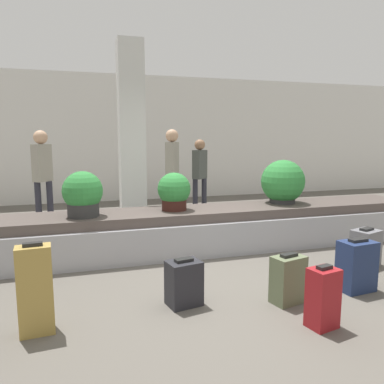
{
  "coord_description": "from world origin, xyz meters",
  "views": [
    {
      "loc": [
        -1.52,
        -3.72,
        1.63
      ],
      "look_at": [
        0.0,
        1.36,
        0.85
      ],
      "focal_mm": 35.0,
      "sensor_mm": 36.0,
      "label": 1
    }
  ],
  "objects_px": {
    "suitcase_6": "(288,279)",
    "traveler_0": "(172,165)",
    "suitcase_5": "(365,247)",
    "traveler_1": "(200,170)",
    "traveler_2": "(42,169)",
    "potted_plant_0": "(83,194)",
    "suitcase_2": "(323,298)",
    "suitcase_4": "(35,290)",
    "potted_plant_1": "(174,192)",
    "potted_plant_2": "(283,183)",
    "suitcase_3": "(357,266)",
    "pillar": "(132,139)",
    "suitcase_1": "(184,283)"
  },
  "relations": [
    {
      "from": "pillar",
      "to": "suitcase_1",
      "type": "height_order",
      "value": "pillar"
    },
    {
      "from": "potted_plant_1",
      "to": "potted_plant_2",
      "type": "height_order",
      "value": "potted_plant_2"
    },
    {
      "from": "pillar",
      "to": "traveler_0",
      "type": "bearing_deg",
      "value": 43.85
    },
    {
      "from": "suitcase_3",
      "to": "potted_plant_1",
      "type": "distance_m",
      "value": 2.52
    },
    {
      "from": "suitcase_4",
      "to": "suitcase_1",
      "type": "bearing_deg",
      "value": 2.57
    },
    {
      "from": "suitcase_5",
      "to": "potted_plant_0",
      "type": "distance_m",
      "value": 3.72
    },
    {
      "from": "suitcase_5",
      "to": "potted_plant_2",
      "type": "relative_size",
      "value": 0.71
    },
    {
      "from": "suitcase_3",
      "to": "traveler_1",
      "type": "height_order",
      "value": "traveler_1"
    },
    {
      "from": "traveler_0",
      "to": "potted_plant_0",
      "type": "bearing_deg",
      "value": -5.12
    },
    {
      "from": "suitcase_6",
      "to": "potted_plant_1",
      "type": "bearing_deg",
      "value": 94.89
    },
    {
      "from": "suitcase_1",
      "to": "potted_plant_1",
      "type": "height_order",
      "value": "potted_plant_1"
    },
    {
      "from": "pillar",
      "to": "suitcase_5",
      "type": "relative_size",
      "value": 6.58
    },
    {
      "from": "suitcase_3",
      "to": "potted_plant_0",
      "type": "distance_m",
      "value": 3.38
    },
    {
      "from": "suitcase_1",
      "to": "suitcase_3",
      "type": "relative_size",
      "value": 0.83
    },
    {
      "from": "suitcase_1",
      "to": "potted_plant_2",
      "type": "relative_size",
      "value": 0.69
    },
    {
      "from": "traveler_0",
      "to": "traveler_2",
      "type": "height_order",
      "value": "traveler_0"
    },
    {
      "from": "suitcase_1",
      "to": "suitcase_3",
      "type": "height_order",
      "value": "suitcase_3"
    },
    {
      "from": "traveler_2",
      "to": "traveler_1",
      "type": "bearing_deg",
      "value": -41.43
    },
    {
      "from": "traveler_0",
      "to": "suitcase_3",
      "type": "bearing_deg",
      "value": 47.14
    },
    {
      "from": "suitcase_2",
      "to": "potted_plant_1",
      "type": "bearing_deg",
      "value": 93.5
    },
    {
      "from": "suitcase_2",
      "to": "suitcase_4",
      "type": "bearing_deg",
      "value": 153.77
    },
    {
      "from": "suitcase_1",
      "to": "potted_plant_1",
      "type": "relative_size",
      "value": 0.88
    },
    {
      "from": "potted_plant_1",
      "to": "traveler_1",
      "type": "bearing_deg",
      "value": 64.35
    },
    {
      "from": "suitcase_5",
      "to": "traveler_1",
      "type": "xyz_separation_m",
      "value": [
        -1.05,
        3.69,
        0.71
      ]
    },
    {
      "from": "suitcase_4",
      "to": "potted_plant_0",
      "type": "xyz_separation_m",
      "value": [
        0.41,
        1.82,
        0.52
      ]
    },
    {
      "from": "suitcase_4",
      "to": "potted_plant_0",
      "type": "height_order",
      "value": "potted_plant_0"
    },
    {
      "from": "suitcase_2",
      "to": "suitcase_3",
      "type": "height_order",
      "value": "suitcase_3"
    },
    {
      "from": "potted_plant_2",
      "to": "suitcase_5",
      "type": "bearing_deg",
      "value": -72.02
    },
    {
      "from": "potted_plant_1",
      "to": "traveler_0",
      "type": "relative_size",
      "value": 0.3
    },
    {
      "from": "potted_plant_1",
      "to": "traveler_1",
      "type": "relative_size",
      "value": 0.34
    },
    {
      "from": "potted_plant_2",
      "to": "potted_plant_0",
      "type": "bearing_deg",
      "value": -177.02
    },
    {
      "from": "potted_plant_0",
      "to": "potted_plant_2",
      "type": "xyz_separation_m",
      "value": [
        3.02,
        0.16,
        0.03
      ]
    },
    {
      "from": "potted_plant_0",
      "to": "potted_plant_2",
      "type": "distance_m",
      "value": 3.02
    },
    {
      "from": "suitcase_6",
      "to": "traveler_0",
      "type": "xyz_separation_m",
      "value": [
        -0.17,
        4.12,
        0.84
      ]
    },
    {
      "from": "traveler_1",
      "to": "pillar",
      "type": "bearing_deg",
      "value": -3.53
    },
    {
      "from": "potted_plant_1",
      "to": "traveler_1",
      "type": "xyz_separation_m",
      "value": [
        1.16,
        2.42,
        0.07
      ]
    },
    {
      "from": "traveler_0",
      "to": "potted_plant_1",
      "type": "bearing_deg",
      "value": 19.87
    },
    {
      "from": "potted_plant_1",
      "to": "traveler_2",
      "type": "relative_size",
      "value": 0.31
    },
    {
      "from": "suitcase_5",
      "to": "potted_plant_2",
      "type": "distance_m",
      "value": 1.58
    },
    {
      "from": "suitcase_1",
      "to": "pillar",
      "type": "bearing_deg",
      "value": 80.19
    },
    {
      "from": "suitcase_6",
      "to": "traveler_2",
      "type": "distance_m",
      "value": 4.9
    },
    {
      "from": "potted_plant_2",
      "to": "traveler_0",
      "type": "bearing_deg",
      "value": 121.72
    },
    {
      "from": "suitcase_6",
      "to": "traveler_0",
      "type": "distance_m",
      "value": 4.21
    },
    {
      "from": "potted_plant_0",
      "to": "traveler_1",
      "type": "bearing_deg",
      "value": 46.09
    },
    {
      "from": "suitcase_3",
      "to": "suitcase_5",
      "type": "xyz_separation_m",
      "value": [
        0.69,
        0.64,
        -0.04
      ]
    },
    {
      "from": "potted_plant_1",
      "to": "potted_plant_2",
      "type": "relative_size",
      "value": 0.79
    },
    {
      "from": "suitcase_5",
      "to": "potted_plant_1",
      "type": "xyz_separation_m",
      "value": [
        -2.21,
        1.28,
        0.64
      ]
    },
    {
      "from": "suitcase_4",
      "to": "suitcase_5",
      "type": "bearing_deg",
      "value": 4.45
    },
    {
      "from": "potted_plant_2",
      "to": "traveler_0",
      "type": "distance_m",
      "value": 2.44
    },
    {
      "from": "suitcase_1",
      "to": "suitcase_6",
      "type": "height_order",
      "value": "suitcase_6"
    }
  ]
}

